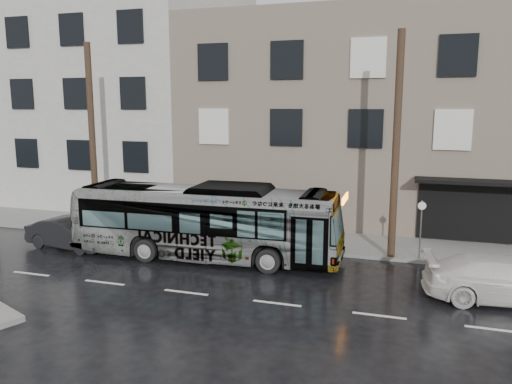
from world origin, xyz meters
TOP-DOWN VIEW (x-y plane):
  - ground at (0.00, 0.00)m, footprint 120.00×120.00m
  - sidewalk at (0.00, 4.90)m, footprint 90.00×3.60m
  - building_taupe at (5.00, 12.70)m, footprint 20.00×12.00m
  - building_grey at (-18.00, 14.20)m, footprint 26.00×15.00m
  - utility_pole_front at (6.50, 3.30)m, footprint 0.30×0.30m
  - utility_pole_rear at (-7.50, 3.30)m, footprint 0.30×0.30m
  - sign_post at (7.60, 3.30)m, footprint 0.06×0.06m
  - bus at (-0.86, 1.28)m, footprint 11.27×2.94m
  - white_sedan at (10.18, -0.12)m, footprint 5.28×2.64m
  - dark_sedan at (-7.16, 0.82)m, footprint 4.27×1.99m

SIDE VIEW (x-z plane):
  - ground at x=0.00m, z-range 0.00..0.00m
  - sidewalk at x=0.00m, z-range 0.00..0.15m
  - dark_sedan at x=-7.16m, z-range 0.00..1.36m
  - white_sedan at x=10.18m, z-range 0.00..1.47m
  - sign_post at x=7.60m, z-range 0.15..2.55m
  - bus at x=-0.86m, z-range 0.00..3.12m
  - utility_pole_front at x=6.50m, z-range 0.15..9.15m
  - utility_pole_rear at x=-7.50m, z-range 0.15..9.15m
  - building_taupe at x=5.00m, z-range 0.00..11.00m
  - building_grey at x=-18.00m, z-range 0.00..16.00m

